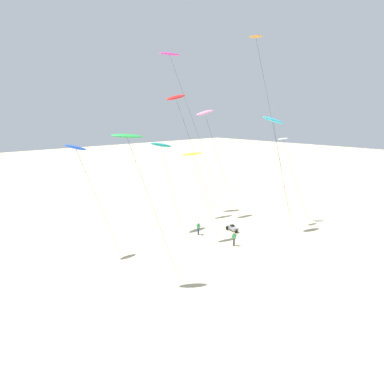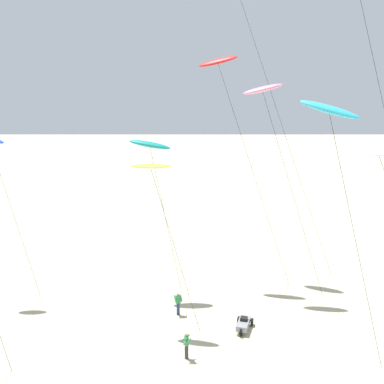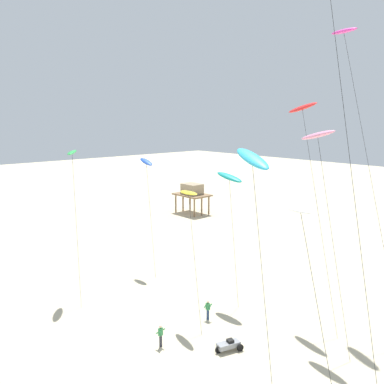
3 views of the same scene
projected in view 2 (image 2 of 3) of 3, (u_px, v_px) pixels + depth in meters
The scene contains 9 objects.
kite_teal at pixel (149, 145), 35.37m from camera, with size 3.94×1.62×11.83m.
kite_white at pixel (379, 159), 26.46m from camera, with size 5.67×2.56×12.07m.
kite_pink at pixel (261, 90), 35.10m from camera, with size 6.29×2.73×15.93m.
kite_yellow at pixel (149, 168), 30.35m from camera, with size 4.52×2.05×10.82m.
kite_cyan at pixel (328, 111), 25.55m from camera, with size 5.16×2.55×15.09m.
kite_red at pixel (217, 63), 37.19m from camera, with size 7.36×3.31×18.07m.
kite_flyer_nearest at pixel (177, 303), 33.16m from camera, with size 0.63×0.61×1.67m.
kite_flyer_middle at pixel (185, 345), 27.87m from camera, with size 0.60×0.62×1.67m.
beach_buggy at pixel (242, 323), 31.27m from camera, with size 1.34×2.13×0.82m.
Camera 2 is at (1.25, -19.66, 15.78)m, focal length 44.79 mm.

